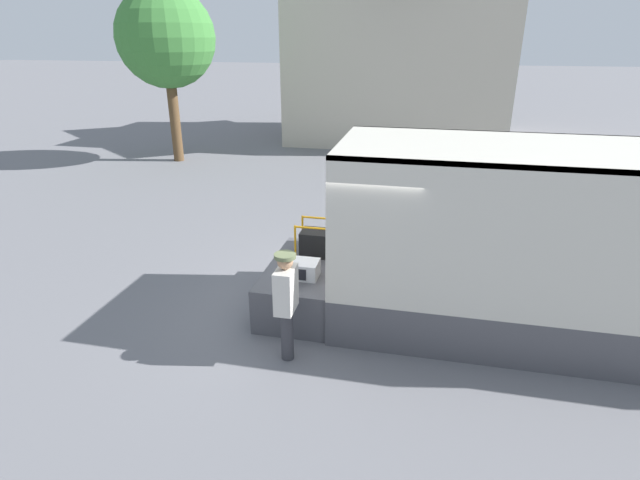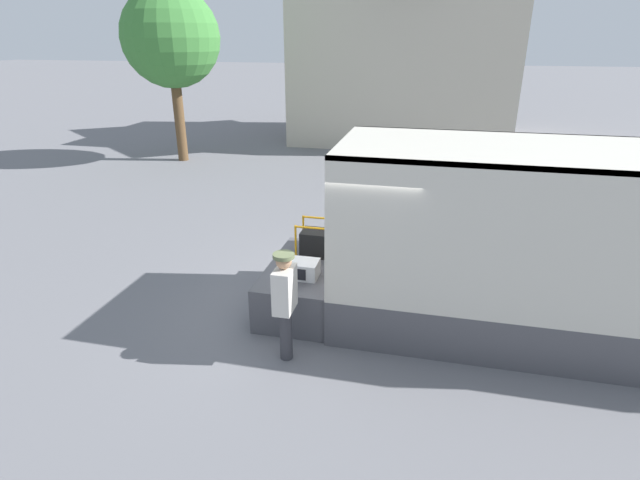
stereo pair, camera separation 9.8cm
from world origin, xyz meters
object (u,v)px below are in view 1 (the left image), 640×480
microwave (302,269)px  portable_generator (318,242)px  street_tree (166,38)px  worker_person (286,297)px

microwave → portable_generator: (0.05, 0.90, 0.09)m
portable_generator → microwave: bearing=-93.2°
microwave → street_tree: size_ratio=0.09×
microwave → worker_person: bearing=-86.5°
worker_person → street_tree: size_ratio=0.28×
worker_person → street_tree: bearing=123.7°
street_tree → worker_person: bearing=-56.3°
worker_person → street_tree: (-7.25, 10.89, 3.20)m
portable_generator → street_tree: street_tree is taller
microwave → worker_person: (0.07, -1.13, 0.12)m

